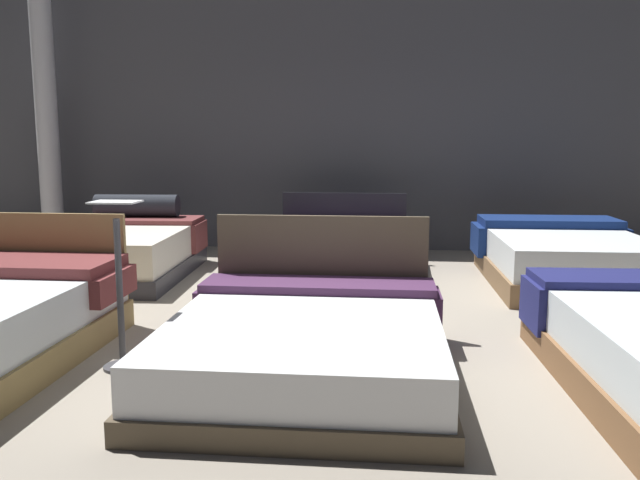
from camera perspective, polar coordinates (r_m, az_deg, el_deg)
name	(u,v)px	position (r m, az deg, el deg)	size (l,w,h in m)	color
ground_plane	(323,319)	(5.20, 0.25, -6.99)	(18.00, 18.00, 0.02)	gray
showroom_back_wall	(348,114)	(8.40, 2.49, 11.13)	(18.00, 0.06, 3.50)	#47474C
bed_1	(307,343)	(3.89, -1.17, -9.10)	(1.68, 1.93, 0.87)	brown
bed_3	(116,251)	(7.06, -17.67, -0.90)	(1.61, 2.06, 0.80)	#282830
bed_4	(336,255)	(6.61, 1.39, -1.37)	(1.63, 2.14, 0.81)	black
bed_5	(564,258)	(6.80, 20.79, -1.48)	(1.57, 2.06, 0.58)	brown
price_sign	(120,305)	(4.15, -17.28, -5.53)	(0.28, 0.24, 1.04)	#3F3F44
support_pillar	(46,113)	(8.99, -23.09, 10.29)	(0.27, 0.27, 3.50)	silver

